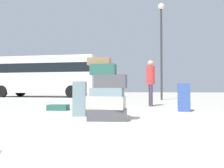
# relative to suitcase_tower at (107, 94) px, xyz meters

# --- Properties ---
(ground_plane) EXTENTS (80.00, 80.00, 0.00)m
(ground_plane) POSITION_rel_suitcase_tower_xyz_m (0.22, 0.16, -0.51)
(ground_plane) COLOR #ADA89E
(suitcase_tower) EXTENTS (0.82, 0.47, 1.26)m
(suitcase_tower) POSITION_rel_suitcase_tower_xyz_m (0.00, 0.00, 0.00)
(suitcase_tower) COLOR #4C4C51
(suitcase_tower) RESTS_ON ground
(suitcase_teal_left_side) EXTENTS (0.59, 0.38, 0.16)m
(suitcase_teal_left_side) POSITION_rel_suitcase_tower_xyz_m (-1.75, 1.81, -0.43)
(suitcase_teal_left_side) COLOR #26594C
(suitcase_teal_left_side) RESTS_ON ground
(suitcase_navy_upright_blue) EXTENTS (0.35, 0.38, 0.77)m
(suitcase_navy_upright_blue) POSITION_rel_suitcase_tower_xyz_m (1.85, 2.02, -0.13)
(suitcase_navy_upright_blue) COLOR #334F99
(suitcase_navy_upright_blue) RESTS_ON ground
(suitcase_slate_white_trunk) EXTENTS (0.33, 0.36, 0.79)m
(suitcase_slate_white_trunk) POSITION_rel_suitcase_tower_xyz_m (-0.73, 0.61, -0.12)
(suitcase_slate_white_trunk) COLOR gray
(suitcase_slate_white_trunk) RESTS_ON ground
(person_bearded_onlooker) EXTENTS (0.30, 0.34, 1.67)m
(person_bearded_onlooker) POSITION_rel_suitcase_tower_xyz_m (1.00, 3.74, 0.48)
(person_bearded_onlooker) COLOR #3F334C
(person_bearded_onlooker) RESTS_ON ground
(parked_bus) EXTENTS (8.77, 2.91, 3.15)m
(parked_bus) POSITION_rel_suitcase_tower_xyz_m (-7.17, 12.11, 1.32)
(parked_bus) COLOR silver
(parked_bus) RESTS_ON ground
(lamp_post) EXTENTS (0.36, 0.36, 5.63)m
(lamp_post) POSITION_rel_suitcase_tower_xyz_m (1.80, 8.45, 3.21)
(lamp_post) COLOR #333338
(lamp_post) RESTS_ON ground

